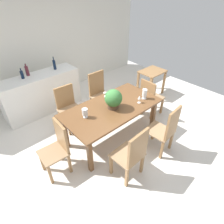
% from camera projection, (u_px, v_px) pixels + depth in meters
% --- Properties ---
extents(ground_plane, '(7.04, 7.04, 0.00)m').
position_uv_depth(ground_plane, '(110.00, 135.00, 4.04)').
color(ground_plane, silver).
extents(back_wall, '(6.40, 0.10, 2.60)m').
position_uv_depth(back_wall, '(43.00, 47.00, 4.84)').
color(back_wall, silver).
rests_on(back_wall, ground).
extents(dining_table, '(1.90, 0.99, 0.76)m').
position_uv_depth(dining_table, '(112.00, 111.00, 3.61)').
color(dining_table, brown).
rests_on(dining_table, ground).
extents(chair_far_left, '(0.48, 0.48, 0.94)m').
position_uv_depth(chair_far_left, '(68.00, 105.00, 4.03)').
color(chair_far_left, olive).
rests_on(chair_far_left, ground).
extents(chair_head_end, '(0.44, 0.44, 0.97)m').
position_uv_depth(chair_head_end, '(58.00, 146.00, 3.04)').
color(chair_head_end, olive).
rests_on(chair_head_end, ground).
extents(chair_near_right, '(0.46, 0.50, 1.02)m').
position_uv_depth(chair_near_right, '(165.00, 129.00, 3.35)').
color(chair_near_right, olive).
rests_on(chair_near_right, ground).
extents(chair_near_left, '(0.48, 0.44, 1.01)m').
position_uv_depth(chair_near_left, '(133.00, 153.00, 2.88)').
color(chair_near_left, olive).
rests_on(chair_near_left, ground).
extents(chair_far_right, '(0.47, 0.42, 1.01)m').
position_uv_depth(chair_far_right, '(99.00, 91.00, 4.48)').
color(chair_far_right, olive).
rests_on(chair_far_right, ground).
extents(chair_foot_end, '(0.46, 0.46, 0.92)m').
position_uv_depth(chair_foot_end, '(150.00, 96.00, 4.36)').
color(chair_foot_end, olive).
rests_on(chair_foot_end, ground).
extents(flower_centerpiece, '(0.33, 0.33, 0.38)m').
position_uv_depth(flower_centerpiece, '(113.00, 99.00, 3.42)').
color(flower_centerpiece, '#4C3828').
rests_on(flower_centerpiece, dining_table).
extents(crystal_vase_left, '(0.09, 0.09, 0.21)m').
position_uv_depth(crystal_vase_left, '(145.00, 93.00, 3.74)').
color(crystal_vase_left, silver).
rests_on(crystal_vase_left, dining_table).
extents(crystal_vase_center_near, '(0.10, 0.10, 0.18)m').
position_uv_depth(crystal_vase_center_near, '(85.00, 112.00, 3.23)').
color(crystal_vase_center_near, silver).
rests_on(crystal_vase_center_near, dining_table).
extents(wine_glass, '(0.06, 0.06, 0.16)m').
position_uv_depth(wine_glass, '(139.00, 98.00, 3.61)').
color(wine_glass, silver).
rests_on(wine_glass, dining_table).
extents(kitchen_counter, '(1.83, 0.55, 0.95)m').
position_uv_depth(kitchen_counter, '(42.00, 93.00, 4.54)').
color(kitchen_counter, silver).
rests_on(kitchen_counter, ground).
extents(wine_bottle_tall, '(0.07, 0.07, 0.31)m').
position_uv_depth(wine_bottle_tall, '(54.00, 65.00, 4.48)').
color(wine_bottle_tall, '#0F1E38').
rests_on(wine_bottle_tall, kitchen_counter).
extents(wine_bottle_dark, '(0.07, 0.07, 0.24)m').
position_uv_depth(wine_bottle_dark, '(22.00, 75.00, 4.08)').
color(wine_bottle_dark, '#0F1E38').
rests_on(wine_bottle_dark, kitchen_counter).
extents(wine_bottle_amber, '(0.08, 0.08, 0.27)m').
position_uv_depth(wine_bottle_amber, '(27.00, 71.00, 4.20)').
color(wine_bottle_amber, '#511E28').
rests_on(wine_bottle_amber, kitchen_counter).
extents(side_table, '(0.68, 0.53, 0.71)m').
position_uv_depth(side_table, '(152.00, 77.00, 5.16)').
color(side_table, olive).
rests_on(side_table, ground).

